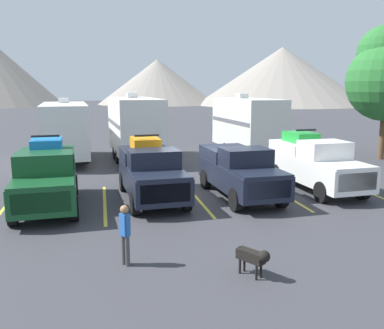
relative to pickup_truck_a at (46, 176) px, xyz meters
The scene contains 16 objects.
ground_plane 5.89m from the pickup_truck_a, ahead, with size 240.00×240.00×0.00m, color #38383D.
pickup_truck_a is the anchor object (origin of this frame).
pickup_truck_b 3.91m from the pickup_truck_a, ahead, with size 2.38×5.39×2.49m.
pickup_truck_c 7.45m from the pickup_truck_a, ahead, with size 2.32×5.44×2.06m.
pickup_truck_d 11.05m from the pickup_truck_a, ahead, with size 2.34×5.61×2.54m.
lot_stripe_a 1.96m from the pickup_truck_a, behind, with size 0.12×5.50×0.01m, color gold.
lot_stripe_b 2.38m from the pickup_truck_a, ahead, with size 0.12×5.50×0.01m, color gold.
lot_stripe_c 5.83m from the pickup_truck_a, ahead, with size 0.12×5.50×0.01m, color gold.
lot_stripe_d 9.42m from the pickup_truck_a, ahead, with size 0.12×5.50×0.01m, color gold.
lot_stripe_e 13.04m from the pickup_truck_a, ahead, with size 0.12×5.50×0.01m, color gold.
camper_trailer_a 9.75m from the pickup_truck_a, 90.26° to the left, with size 3.01×8.31×3.73m.
camper_trailer_b 10.17m from the pickup_truck_a, 66.60° to the left, with size 3.02×7.95×4.03m.
camper_trailer_c 14.84m from the pickup_truck_a, 40.65° to the left, with size 2.96×7.83×3.95m.
person_a 6.45m from the pickup_truck_a, 66.87° to the right, with size 0.28×0.30×1.56m.
dog 9.09m from the pickup_truck_a, 53.10° to the right, with size 0.64×0.88×0.73m.
mountain_ridge 87.54m from the pickup_truck_a, 88.24° to the left, with size 115.40×50.52×17.43m.
Camera 1 is at (-3.64, -16.82, 4.42)m, focal length 39.32 mm.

